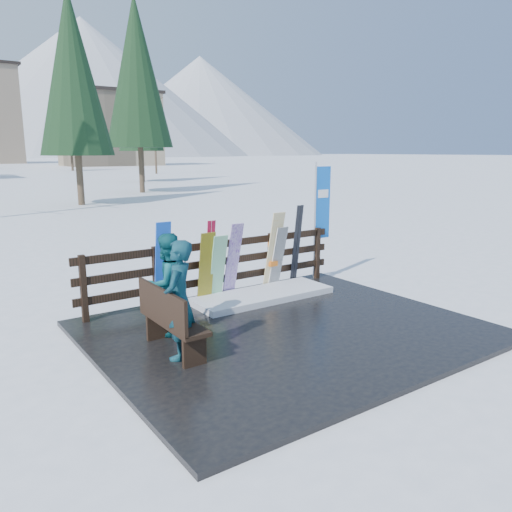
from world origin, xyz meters
TOP-DOWN VIEW (x-y plane):
  - ground at (0.00, 0.00)m, footprint 700.00×700.00m
  - deck at (0.00, 0.00)m, footprint 6.00×5.00m
  - fence at (0.00, 2.20)m, footprint 5.60×0.10m
  - snow_patch at (0.65, 1.60)m, footprint 2.83×1.00m
  - bench at (-2.00, 0.17)m, footprint 0.41×1.50m
  - snowboard_0 at (-1.26, 1.98)m, footprint 0.28×0.26m
  - snowboard_1 at (-0.13, 1.98)m, footprint 0.30×0.31m
  - snowboard_2 at (-0.38, 1.98)m, footprint 0.30×0.25m
  - snowboard_3 at (0.21, 1.98)m, footprint 0.27×0.41m
  - snowboard_4 at (1.31, 1.98)m, footprint 0.27×0.36m
  - snowboard_5 at (1.21, 1.98)m, footprint 0.29×0.40m
  - ski_pair_a at (-0.26, 2.05)m, footprint 0.16×0.21m
  - ski_pair_b at (1.87, 2.05)m, footprint 0.17×0.24m
  - rental_flag at (2.72, 2.25)m, footprint 0.45×0.04m
  - person_front at (-1.95, -0.06)m, footprint 0.71×0.71m
  - person_back at (-1.69, 0.87)m, footprint 0.87×0.73m

SIDE VIEW (x-z plane):
  - ground at x=0.00m, z-range 0.00..0.00m
  - deck at x=0.00m, z-range 0.00..0.08m
  - snow_patch at x=0.65m, z-range 0.08..0.20m
  - bench at x=-2.00m, z-range 0.11..1.08m
  - snowboard_1 at x=-0.13m, z-range 0.08..1.37m
  - fence at x=0.00m, z-range 0.16..1.31m
  - snowboard_4 at x=1.31m, z-range 0.08..1.41m
  - snowboard_2 at x=-0.38m, z-range 0.08..1.44m
  - snowboard_3 at x=0.21m, z-range 0.08..1.57m
  - ski_pair_a at x=-0.26m, z-range 0.08..1.65m
  - person_back at x=-1.69m, z-range 0.08..1.69m
  - snowboard_0 at x=-1.26m, z-range 0.08..1.71m
  - snowboard_5 at x=1.21m, z-range 0.08..1.71m
  - person_front at x=-1.95m, z-range 0.08..1.75m
  - ski_pair_b at x=1.87m, z-range 0.08..1.81m
  - rental_flag at x=2.72m, z-range 0.39..2.99m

